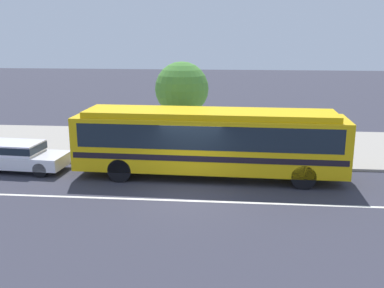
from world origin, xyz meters
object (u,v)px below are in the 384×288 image
Objects in this scene: sedan_behind_bus at (16,155)px; bus_stop_sign at (300,133)px; pedestrian_waiting_near_sign at (310,143)px; street_tree_near_stop at (182,89)px; transit_bus at (209,139)px; pedestrian_walking_along_curb at (119,134)px.

bus_stop_sign is (12.81, 1.69, 0.88)m from sedan_behind_bus.
pedestrian_waiting_near_sign is 6.89m from street_tree_near_stop.
pedestrian_waiting_near_sign reaches higher than sedan_behind_bus.
transit_bus is 4.67m from street_tree_near_stop.
transit_bus reaches higher than pedestrian_waiting_near_sign.
bus_stop_sign reaches higher than pedestrian_walking_along_curb.
pedestrian_walking_along_curb is 0.37× the size of street_tree_near_stop.
pedestrian_walking_along_curb is (-4.75, 3.23, -0.60)m from transit_bus.
transit_bus is 5.16m from pedestrian_waiting_near_sign.
sedan_behind_bus is 2.81× the size of pedestrian_waiting_near_sign.
transit_bus is at bearing -1.20° from sedan_behind_bus.
street_tree_near_stop is at bearing 111.97° from transit_bus.
transit_bus is 5.78m from pedestrian_walking_along_curb.
pedestrian_waiting_near_sign is (13.35, 2.04, 0.32)m from sedan_behind_bus.
pedestrian_walking_along_curb is at bearing 37.46° from sedan_behind_bus.
street_tree_near_stop is (-6.25, 1.85, 2.25)m from pedestrian_waiting_near_sign.
sedan_behind_bus is 12.95m from bus_stop_sign.
sedan_behind_bus is at bearing -151.28° from street_tree_near_stop.
pedestrian_waiting_near_sign is 0.69× the size of bus_stop_sign.
sedan_behind_bus is 1.95× the size of bus_stop_sign.
sedan_behind_bus is 5.03m from pedestrian_walking_along_curb.
sedan_behind_bus is at bearing 178.80° from transit_bus.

